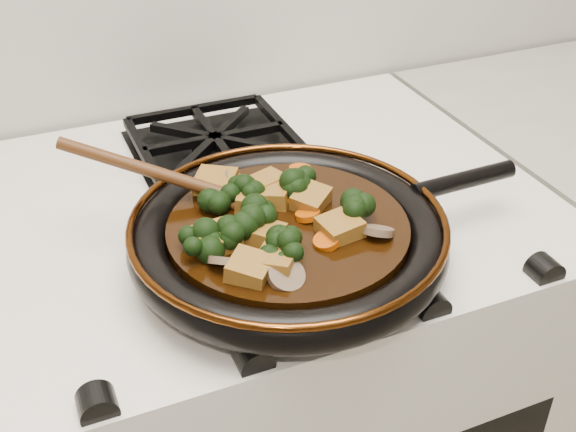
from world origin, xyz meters
name	(u,v)px	position (x,y,z in m)	size (l,w,h in m)	color
stove	(257,428)	(0.00, 1.69, 0.45)	(0.76, 0.60, 0.90)	white
burner_grate_front	(291,249)	(0.00, 1.55, 0.91)	(0.23, 0.23, 0.03)	black
burner_grate_back	(215,144)	(0.00, 1.83, 0.91)	(0.23, 0.23, 0.03)	black
skillet	(290,235)	(-0.01, 1.54, 0.94)	(0.48, 0.36, 0.05)	black
braising_sauce	(288,232)	(-0.01, 1.54, 0.95)	(0.27, 0.27, 0.02)	black
tofu_cube_0	(273,196)	(-0.01, 1.59, 0.97)	(0.04, 0.04, 0.02)	#8C5F20
tofu_cube_1	(250,269)	(-0.08, 1.47, 0.97)	(0.04, 0.04, 0.02)	#8C5F20
tofu_cube_2	(268,183)	(0.00, 1.62, 0.97)	(0.04, 0.04, 0.02)	#8C5F20
tofu_cube_3	(216,183)	(-0.06, 1.64, 0.97)	(0.04, 0.05, 0.02)	#8C5F20
tofu_cube_4	(340,228)	(0.03, 1.50, 0.97)	(0.04, 0.04, 0.02)	#8C5F20
tofu_cube_5	(266,235)	(-0.04, 1.52, 0.97)	(0.04, 0.03, 0.02)	#8C5F20
tofu_cube_6	(311,200)	(0.03, 1.56, 0.97)	(0.04, 0.04, 0.02)	#8C5F20
tofu_cube_7	(217,239)	(-0.09, 1.53, 0.97)	(0.04, 0.04, 0.02)	#8C5F20
tofu_cube_8	(277,262)	(-0.05, 1.47, 0.97)	(0.04, 0.04, 0.02)	#8C5F20
tofu_cube_9	(252,201)	(-0.03, 1.59, 0.97)	(0.03, 0.04, 0.02)	#8C5F20
broccoli_floret_0	(280,258)	(-0.05, 1.47, 0.97)	(0.05, 0.05, 0.05)	black
broccoli_floret_1	(203,245)	(-0.11, 1.52, 0.97)	(0.06, 0.06, 0.05)	black
broccoli_floret_2	(221,201)	(-0.07, 1.59, 0.97)	(0.06, 0.06, 0.05)	black
broccoli_floret_3	(298,186)	(0.02, 1.59, 0.97)	(0.06, 0.06, 0.06)	black
broccoli_floret_4	(289,245)	(-0.03, 1.48, 0.97)	(0.06, 0.06, 0.06)	black
broccoli_floret_5	(359,210)	(0.07, 1.52, 0.97)	(0.06, 0.06, 0.05)	black
broccoli_floret_6	(258,221)	(-0.04, 1.54, 0.97)	(0.06, 0.06, 0.05)	black
broccoli_floret_7	(242,196)	(-0.04, 1.60, 0.97)	(0.06, 0.06, 0.05)	black
broccoli_floret_8	(221,239)	(-0.09, 1.52, 0.97)	(0.05, 0.05, 0.05)	black
broccoli_floret_9	(251,222)	(-0.05, 1.54, 0.97)	(0.06, 0.06, 0.05)	black
carrot_coin_0	(300,170)	(0.05, 1.63, 0.96)	(0.03, 0.03, 0.01)	#C44805
carrot_coin_1	(327,241)	(0.01, 1.49, 0.96)	(0.03, 0.03, 0.01)	#C44805
carrot_coin_2	(308,215)	(0.02, 1.54, 0.96)	(0.03, 0.03, 0.01)	#C44805
carrot_coin_3	(291,197)	(0.01, 1.58, 0.96)	(0.03, 0.03, 0.01)	#C44805
carrot_coin_4	(306,198)	(0.03, 1.57, 0.96)	(0.03, 0.03, 0.01)	#C44805
mushroom_slice_0	(378,231)	(0.07, 1.48, 0.97)	(0.03, 0.03, 0.01)	brown
mushroom_slice_1	(226,261)	(-0.10, 1.49, 0.97)	(0.04, 0.04, 0.01)	brown
mushroom_slice_2	(236,183)	(-0.04, 1.63, 0.97)	(0.04, 0.04, 0.01)	brown
mushroom_slice_3	(286,275)	(-0.05, 1.45, 0.97)	(0.04, 0.04, 0.01)	brown
wooden_spoon	(193,184)	(-0.09, 1.63, 0.98)	(0.14, 0.09, 0.22)	#4B2810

